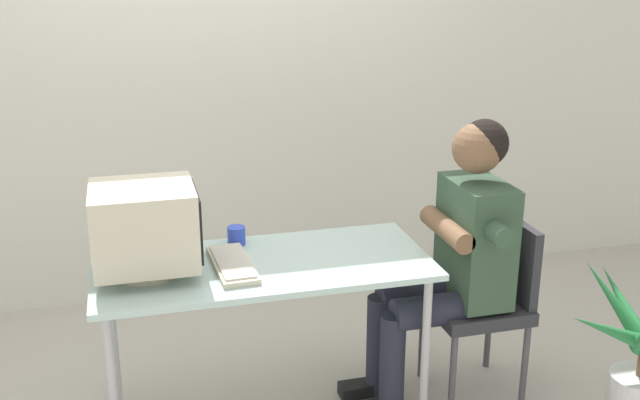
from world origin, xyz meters
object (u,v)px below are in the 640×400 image
(office_chair, at_px, (487,295))
(person_seated, at_px, (454,251))
(desk, at_px, (263,276))
(crt_monitor, at_px, (145,227))
(keyboard, at_px, (232,264))
(desk_mug, at_px, (236,235))

(office_chair, bearing_deg, person_seated, -180.00)
(desk, xyz_separation_m, office_chair, (1.01, -0.05, -0.18))
(crt_monitor, height_order, person_seated, person_seated)
(keyboard, bearing_deg, person_seated, -1.67)
(person_seated, distance_m, desk_mug, 0.95)
(keyboard, relative_size, office_chair, 0.51)
(crt_monitor, distance_m, person_seated, 1.31)
(keyboard, height_order, office_chair, office_chair)
(desk, bearing_deg, person_seated, -3.32)
(keyboard, bearing_deg, desk_mug, 77.44)
(crt_monitor, height_order, keyboard, crt_monitor)
(desk_mug, bearing_deg, crt_monitor, -148.48)
(desk_mug, bearing_deg, office_chair, -14.59)
(crt_monitor, relative_size, keyboard, 0.98)
(crt_monitor, xyz_separation_m, office_chair, (1.47, -0.04, -0.45))
(office_chair, bearing_deg, crt_monitor, 178.28)
(keyboard, xyz_separation_m, desk_mug, (0.06, 0.25, 0.02))
(person_seated, bearing_deg, keyboard, 178.33)
(desk, height_order, office_chair, office_chair)
(desk, distance_m, person_seated, 0.83)
(crt_monitor, distance_m, keyboard, 0.38)
(desk, relative_size, keyboard, 3.32)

